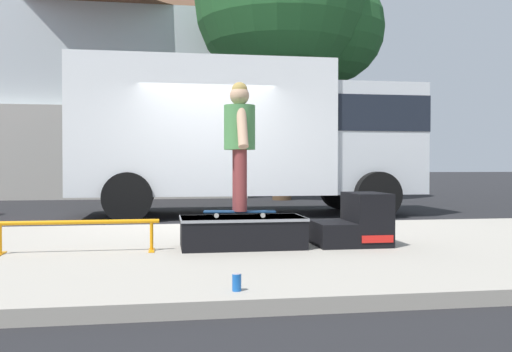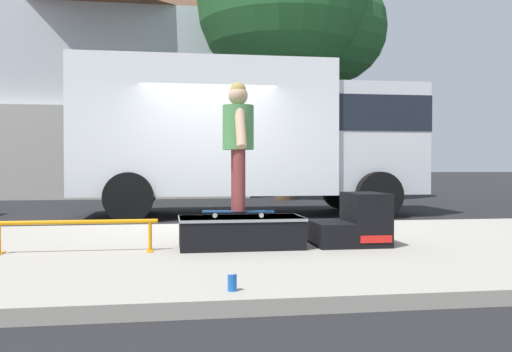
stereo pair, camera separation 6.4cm
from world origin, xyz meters
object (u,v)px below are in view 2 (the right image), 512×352
object	(u,v)px
box_truck	(250,132)
soda_can	(232,282)
skate_box	(241,231)
street_tree_main	(294,10)
skateboard	(238,212)
grind_rail	(76,228)
kicker_ramp	(355,223)
skater_kid	(238,135)

from	to	relation	value
box_truck	soda_can	bearing A→B (deg)	-99.20
skate_box	street_tree_main	distance (m)	11.74
skateboard	soda_can	size ratio (longest dim) A/B	6.33
skate_box	grind_rail	bearing A→B (deg)	-177.22
soda_can	box_truck	world-z (taller)	box_truck
skate_box	soda_can	xyz separation A→B (m)	(-0.33, -2.10, -0.12)
skate_box	box_truck	distance (m)	5.57
kicker_ramp	box_truck	distance (m)	5.50
soda_can	box_truck	distance (m)	7.67
soda_can	skater_kid	bearing A→B (deg)	81.84
skateboard	street_tree_main	xyz separation A→B (m)	(2.90, 10.11, 5.06)
skateboard	street_tree_main	bearing A→B (deg)	73.98
street_tree_main	skate_box	bearing A→B (deg)	-105.89
street_tree_main	skater_kid	bearing A→B (deg)	-106.02
grind_rail	skateboard	distance (m)	1.70
skater_kid	street_tree_main	size ratio (longest dim) A/B	0.17
skate_box	kicker_ramp	xyz separation A→B (m)	(1.30, -0.00, 0.06)
kicker_ramp	grind_rail	xyz separation A→B (m)	(-3.03, -0.08, 0.01)
skater_kid	soda_can	world-z (taller)	skater_kid
grind_rail	street_tree_main	bearing A→B (deg)	65.67
box_truck	street_tree_main	distance (m)	6.47
skate_box	soda_can	size ratio (longest dim) A/B	10.73
skater_kid	kicker_ramp	bearing A→B (deg)	0.89
grind_rail	soda_can	distance (m)	2.46
skate_box	skater_kid	world-z (taller)	skater_kid
box_truck	skateboard	bearing A→B (deg)	-99.60
kicker_ramp	skater_kid	distance (m)	1.66
soda_can	grind_rail	bearing A→B (deg)	124.70
box_truck	skater_kid	bearing A→B (deg)	-99.60
skate_box	soda_can	world-z (taller)	skate_box
kicker_ramp	soda_can	world-z (taller)	kicker_ramp
street_tree_main	box_truck	bearing A→B (deg)	-112.74
grind_rail	skateboard	size ratio (longest dim) A/B	2.09
skate_box	street_tree_main	world-z (taller)	street_tree_main
kicker_ramp	street_tree_main	size ratio (longest dim) A/B	0.10
kicker_ramp	skate_box	bearing A→B (deg)	179.99
kicker_ramp	skater_kid	world-z (taller)	skater_kid
skate_box	kicker_ramp	size ratio (longest dim) A/B	1.67
skate_box	box_truck	world-z (taller)	box_truck
kicker_ramp	grind_rail	world-z (taller)	kicker_ramp
skateboard	box_truck	xyz separation A→B (m)	(0.90, 5.34, 1.19)
box_truck	street_tree_main	size ratio (longest dim) A/B	0.83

